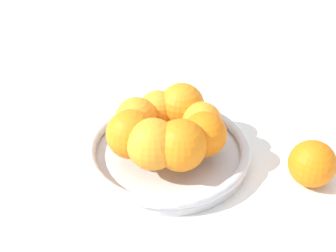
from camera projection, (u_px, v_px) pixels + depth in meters
ground_plane at (168, 158)px, 0.79m from camera, size 4.00×4.00×0.00m
fruit_bowl at (168, 151)px, 0.78m from camera, size 0.28×0.28×0.03m
orange_pile at (167, 128)px, 0.75m from camera, size 0.19×0.19×0.08m
stray_orange at (312, 164)px, 0.73m from camera, size 0.07×0.07×0.07m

